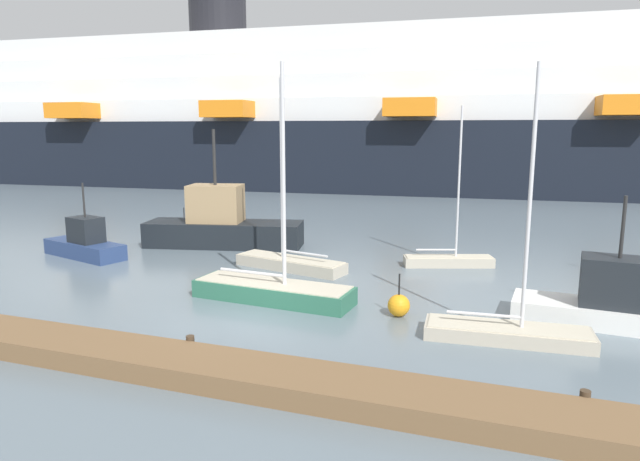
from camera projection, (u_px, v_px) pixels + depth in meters
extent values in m
plane|color=slate|center=(238.00, 325.00, 18.88)|extent=(600.00, 600.00, 0.00)
cube|color=brown|center=(170.00, 363.00, 15.17)|extent=(25.88, 1.86, 0.57)
cylinder|color=#423323|center=(191.00, 347.00, 16.11)|extent=(0.24, 0.24, 0.68)
cylinder|color=#423323|center=(584.00, 405.00, 12.75)|extent=(0.24, 0.24, 0.68)
cube|color=#BCB29E|center=(290.00, 264.00, 26.40)|extent=(5.70, 2.57, 0.52)
cube|color=beige|center=(290.00, 258.00, 26.35)|extent=(5.46, 2.41, 0.04)
cylinder|color=silver|center=(282.00, 170.00, 25.85)|extent=(0.13, 0.13, 8.30)
cylinder|color=silver|center=(304.00, 253.00, 25.87)|extent=(2.45, 0.66, 0.11)
cube|color=#2D6B51|center=(273.00, 292.00, 21.56)|extent=(6.42, 2.21, 0.67)
cube|color=beige|center=(273.00, 283.00, 21.50)|extent=(6.16, 2.05, 0.04)
cylinder|color=silver|center=(283.00, 177.00, 20.57)|extent=(0.15, 0.15, 8.23)
cylinder|color=silver|center=(252.00, 272.00, 21.80)|extent=(2.84, 0.33, 0.12)
cube|color=#BCB29E|center=(507.00, 334.00, 17.50)|extent=(5.16, 1.82, 0.44)
cube|color=beige|center=(508.00, 327.00, 17.46)|extent=(4.95, 1.69, 0.04)
cylinder|color=silver|center=(530.00, 201.00, 16.64)|extent=(0.12, 0.12, 8.00)
cylinder|color=silver|center=(484.00, 314.00, 17.58)|extent=(2.28, 0.27, 0.10)
cube|color=#BCB29E|center=(448.00, 261.00, 27.01)|extent=(4.35, 2.30, 0.46)
cube|color=beige|center=(449.00, 256.00, 26.96)|extent=(4.16, 2.18, 0.04)
cylinder|color=silver|center=(459.00, 183.00, 26.33)|extent=(0.10, 0.10, 7.14)
cylinder|color=silver|center=(436.00, 250.00, 26.91)|extent=(1.84, 0.70, 0.08)
cube|color=white|center=(604.00, 315.00, 18.86)|extent=(6.02, 2.35, 0.71)
cube|color=#1E2328|center=(618.00, 282.00, 18.53)|extent=(2.38, 1.61, 1.65)
cylinder|color=#262626|center=(623.00, 227.00, 18.20)|extent=(0.12, 0.12, 2.06)
cube|color=black|center=(224.00, 234.00, 31.59)|extent=(9.08, 4.37, 1.39)
cube|color=#A3845B|center=(216.00, 203.00, 31.33)|extent=(3.25, 2.50, 2.08)
cylinder|color=#262626|center=(214.00, 157.00, 30.87)|extent=(0.17, 0.17, 3.06)
cube|color=navy|center=(85.00, 249.00, 28.97)|extent=(5.26, 2.89, 0.80)
cube|color=#1E2328|center=(86.00, 230.00, 28.64)|extent=(1.95, 1.61, 1.30)
cylinder|color=#262626|center=(84.00, 200.00, 28.37)|extent=(0.10, 0.10, 1.76)
sphere|color=red|center=(184.00, 224.00, 36.95)|extent=(0.76, 0.76, 0.76)
cylinder|color=black|center=(184.00, 213.00, 36.82)|extent=(0.06, 0.06, 0.68)
sphere|color=orange|center=(399.00, 305.00, 19.75)|extent=(0.79, 0.79, 0.79)
cylinder|color=black|center=(399.00, 284.00, 19.61)|extent=(0.06, 0.06, 0.76)
cube|color=black|center=(418.00, 155.00, 63.20)|extent=(134.90, 28.76, 7.36)
cube|color=white|center=(419.00, 111.00, 62.32)|extent=(124.06, 25.71, 2.41)
cube|color=white|center=(420.00, 88.00, 61.89)|extent=(116.61, 24.17, 2.41)
cube|color=white|center=(421.00, 66.00, 61.46)|extent=(109.17, 22.62, 2.41)
cube|color=white|center=(422.00, 43.00, 61.03)|extent=(101.73, 21.08, 2.41)
cube|color=orange|center=(74.00, 111.00, 62.58)|extent=(5.09, 4.10, 1.69)
cube|color=orange|center=(228.00, 109.00, 57.82)|extent=(5.09, 4.10, 1.69)
cube|color=orange|center=(410.00, 107.00, 53.06)|extent=(5.09, 4.10, 1.69)
cube|color=orange|center=(629.00, 105.00, 48.30)|extent=(5.09, 4.10, 1.69)
cylinder|color=black|center=(218.00, 11.00, 66.34)|extent=(6.75, 6.75, 6.69)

